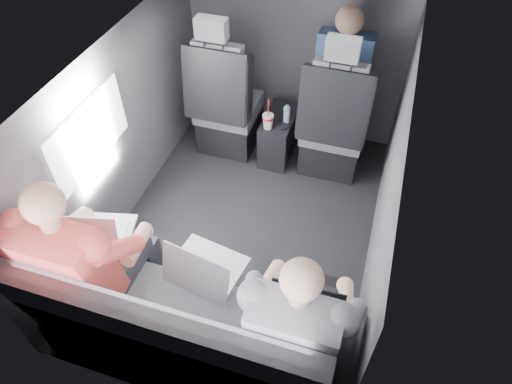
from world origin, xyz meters
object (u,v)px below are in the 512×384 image
(soda_cup, at_px, (268,121))
(front_seat_right, at_px, (333,130))
(passenger_rear_right, at_px, (299,321))
(rear_bench, at_px, (184,334))
(water_bottle, at_px, (287,114))
(passenger_front_right, at_px, (342,73))
(passenger_rear_left, at_px, (89,259))
(laptop_black, at_px, (309,297))
(laptop_silver, at_px, (204,267))
(center_console, at_px, (279,136))
(laptop_white, at_px, (102,230))
(front_seat_left, at_px, (226,109))

(soda_cup, bearing_deg, front_seat_right, 14.25)
(passenger_rear_right, bearing_deg, rear_bench, -171.03)
(water_bottle, height_order, passenger_rear_right, passenger_rear_right)
(passenger_rear_right, distance_m, passenger_front_right, 2.08)
(front_seat_right, relative_size, passenger_rear_left, 0.98)
(water_bottle, height_order, laptop_black, laptop_black)
(rear_bench, xyz_separation_m, laptop_silver, (0.05, 0.24, 0.33))
(laptop_silver, bearing_deg, laptop_black, -0.46)
(passenger_rear_right, bearing_deg, front_seat_right, 94.83)
(passenger_front_right, bearing_deg, passenger_rear_right, -84.99)
(soda_cup, bearing_deg, center_console, 73.02)
(rear_bench, relative_size, soda_cup, 5.98)
(laptop_white, bearing_deg, passenger_rear_right, -9.77)
(laptop_white, bearing_deg, laptop_black, -3.16)
(front_seat_right, distance_m, passenger_rear_right, 1.83)
(front_seat_right, xyz_separation_m, laptop_white, (-1.05, -1.60, 0.23))
(front_seat_left, bearing_deg, laptop_silver, -73.24)
(water_bottle, height_order, passenger_rear_left, passenger_rear_left)
(rear_bench, distance_m, laptop_silver, 0.41)
(laptop_black, height_order, passenger_front_right, passenger_front_right)
(water_bottle, xyz_separation_m, laptop_silver, (-0.02, -1.66, 0.17))
(water_bottle, bearing_deg, front_seat_left, 179.29)
(rear_bench, xyz_separation_m, soda_cup, (-0.05, 1.77, 0.16))
(laptop_black, bearing_deg, passenger_rear_right, -96.84)
(laptop_silver, bearing_deg, water_bottle, 89.42)
(front_seat_left, distance_m, laptop_black, 1.99)
(laptop_white, relative_size, laptop_silver, 0.83)
(front_seat_left, relative_size, water_bottle, 8.22)
(center_console, bearing_deg, laptop_black, -70.05)
(soda_cup, relative_size, laptop_white, 0.77)
(center_console, height_order, water_bottle, water_bottle)
(soda_cup, distance_m, water_bottle, 0.17)
(center_console, distance_m, passenger_front_right, 0.73)
(passenger_rear_right, bearing_deg, center_console, 108.07)
(rear_bench, height_order, laptop_white, rear_bench)
(front_seat_left, bearing_deg, soda_cup, -17.69)
(center_console, relative_size, laptop_white, 1.37)
(front_seat_left, xyz_separation_m, passenger_front_right, (0.87, 0.26, 0.36))
(rear_bench, bearing_deg, passenger_rear_right, 8.97)
(laptop_black, relative_size, passenger_front_right, 0.42)
(front_seat_left, relative_size, rear_bench, 0.79)
(rear_bench, relative_size, water_bottle, 10.39)
(front_seat_right, xyz_separation_m, passenger_rear_left, (-1.00, -1.81, 0.25))
(water_bottle, relative_size, passenger_front_right, 0.18)
(passenger_front_right, bearing_deg, rear_bench, -101.05)
(passenger_rear_right, bearing_deg, passenger_rear_left, -179.95)
(soda_cup, bearing_deg, front_seat_left, 162.31)
(water_bottle, height_order, passenger_front_right, passenger_front_right)
(front_seat_left, height_order, laptop_silver, front_seat_left)
(passenger_rear_left, relative_size, passenger_front_right, 1.52)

